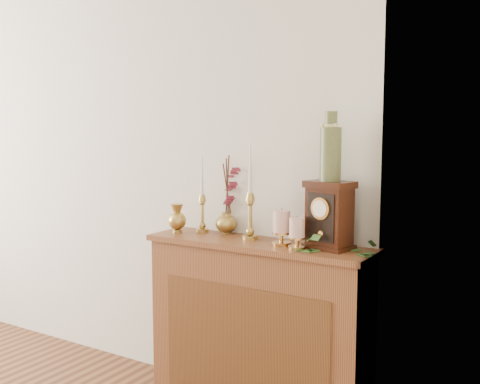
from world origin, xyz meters
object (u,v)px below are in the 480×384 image
Objects in this scene: candlestick_left at (202,207)px; ginger_jar at (231,198)px; candlestick_center at (250,208)px; ceramic_vase at (331,150)px; mantel_clock at (329,216)px; bud_vase at (177,219)px.

ginger_jar reaches higher than candlestick_left.
ceramic_vase is (0.45, 0.00, 0.32)m from candlestick_center.
candlestick_center is 0.45m from mantel_clock.
ceramic_vase reaches higher than candlestick_center.
mantel_clock is at bearing -0.11° from candlestick_center.
candlestick_center is 1.53× the size of mantel_clock.
candlestick_center reaches higher than mantel_clock.
ginger_jar is (-0.19, 0.10, 0.03)m from candlestick_center.
candlestick_center is at bearing 6.85° from bud_vase.
mantel_clock is (0.45, -0.00, -0.00)m from candlestick_center.
candlestick_center is at bearing -7.23° from candlestick_left.
mantel_clock is at bearing -103.87° from ceramic_vase.
candlestick_center is 3.12× the size of bud_vase.
candlestick_left is at bearing -159.43° from ginger_jar.
ceramic_vase is (0.00, 0.00, 0.32)m from mantel_clock.
candlestick_left reaches higher than bud_vase.
mantel_clock is (0.90, 0.05, 0.08)m from bud_vase.
mantel_clock is 1.00× the size of ceramic_vase.
ginger_jar is at bearing 30.95° from bud_vase.
mantel_clock is (0.64, -0.10, -0.04)m from ginger_jar.
bud_vase is 0.49× the size of mantel_clock.
ceramic_vase is at bearing -3.00° from candlestick_left.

